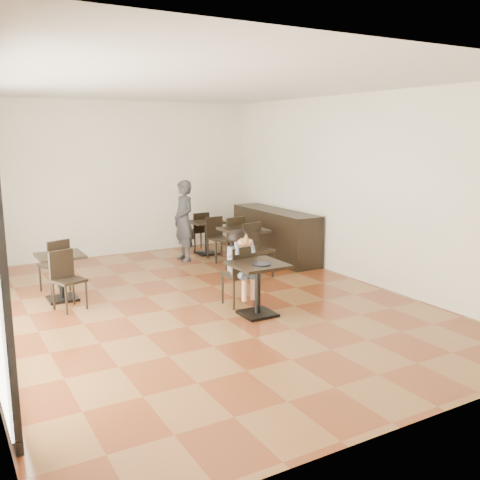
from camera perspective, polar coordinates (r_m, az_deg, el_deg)
floor at (r=8.15m, az=-4.16°, el=-6.82°), size 6.00×8.00×0.01m
ceiling at (r=7.78m, az=-4.51°, el=16.22°), size 6.00×8.00×0.01m
wall_back at (r=11.53m, az=-12.98°, el=6.36°), size 6.00×0.01×3.20m
wall_front at (r=4.57m, az=17.83°, el=-0.91°), size 6.00×0.01×3.20m
wall_right at (r=9.48m, az=12.35°, el=5.40°), size 0.01×8.00×3.20m
child_table at (r=7.53m, az=1.90°, el=-5.28°), size 0.72×0.72×0.76m
child_chair at (r=7.97m, az=-0.18°, el=-3.78°), size 0.41×0.41×0.91m
child at (r=7.94m, az=-0.18°, el=-2.96°), size 0.41×0.57×1.15m
plate at (r=7.35m, az=2.32°, el=-2.59°), size 0.26×0.26×0.02m
pizza_slice at (r=7.69m, az=0.52°, el=-0.23°), size 0.27×0.20×0.06m
adult_patron at (r=10.80m, az=-6.01°, el=2.06°), size 0.41×0.61×1.62m
cafe_table_mid at (r=10.01m, az=0.35°, el=-1.01°), size 0.88×0.88×0.80m
cafe_table_left at (r=8.68m, az=-18.52°, el=-3.78°), size 0.87×0.87×0.72m
cafe_table_back at (r=11.41m, az=-3.59°, el=0.27°), size 0.70×0.70×0.71m
chair_mid_a at (r=10.46m, az=-1.17°, el=-0.03°), size 0.50×0.50×0.96m
chair_mid_b at (r=9.53m, az=2.01°, el=-1.15°), size 0.50×0.50×0.96m
chair_left_a at (r=9.19m, az=-19.23°, el=-2.55°), size 0.50×0.50×0.86m
chair_left_b at (r=8.14m, az=-17.77°, el=-4.19°), size 0.50×0.50×0.86m
chair_back_a at (r=11.79m, az=-4.52°, el=0.96°), size 0.40×0.40×0.85m
chair_back_b at (r=10.92m, az=-2.31°, el=0.16°), size 0.40×0.40×0.85m
service_counter at (r=10.99m, az=3.76°, el=0.61°), size 0.60×2.40×1.00m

